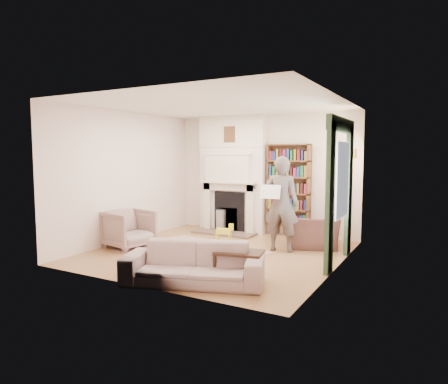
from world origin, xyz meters
The scene contains 25 objects.
floor centered at (0.00, 0.00, 0.00)m, with size 4.50×4.50×0.00m, color brown.
ceiling centered at (0.00, 0.00, 2.80)m, with size 4.50×4.50×0.00m, color white.
wall_back centered at (0.00, 2.25, 1.40)m, with size 4.50×4.50×0.00m, color white.
wall_front centered at (0.00, -2.25, 1.40)m, with size 4.50×4.50×0.00m, color white.
wall_left centered at (-2.25, 0.00, 1.40)m, with size 4.50×4.50×0.00m, color white.
wall_right centered at (2.25, 0.00, 1.40)m, with size 4.50×4.50×0.00m, color white.
fireplace centered at (-0.75, 2.05, 1.39)m, with size 1.70×0.58×2.80m.
bookcase centered at (0.65, 2.12, 1.18)m, with size 1.00×0.24×1.85m, color brown.
window centered at (2.23, 0.40, 1.45)m, with size 0.02×0.90×1.30m, color silver.
curtain_left centered at (2.20, -0.30, 1.20)m, with size 0.07×0.32×2.40m, color #2C412A.
curtain_right centered at (2.20, 1.10, 1.20)m, with size 0.07×0.32×2.40m, color #2C412A.
pelmet centered at (2.19, 0.40, 2.38)m, with size 0.09×1.70×0.24m, color #2C412A.
wall_sconce centered at (2.03, 1.50, 1.90)m, with size 0.20×0.24×0.24m, color gold, non-canonical shape.
rug centered at (-0.49, -0.19, 0.01)m, with size 2.51×1.93×0.01m, color beige.
armchair_reading centered at (1.47, 1.30, 0.33)m, with size 1.01×0.89×0.66m, color #452E25.
armchair_left centered at (-1.77, -0.52, 0.38)m, with size 0.82×0.84×0.76m, color #B6A396.
sofa centered at (0.60, -1.76, 0.30)m, with size 2.03×0.79×0.59m, color #BBAF9A.
man_reading centered at (1.02, 0.70, 0.93)m, with size 0.68×0.44×1.85m, color #564A45.
newspaper centered at (0.87, 0.50, 1.17)m, with size 0.39×0.02×0.27m, color white.
coffee_table centered at (1.12, -1.32, 0.23)m, with size 0.70×0.45×0.45m, color #351D12, non-canonical shape.
paraffin_heater centered at (-0.92, 1.75, 0.28)m, with size 0.24×0.24×0.55m, color #A3A4AB.
rocking_horse centered at (-0.28, 0.74, 0.21)m, with size 0.49×0.19×0.43m, color yellow, non-canonical shape.
board_game centered at (-0.24, -0.24, 0.03)m, with size 0.40×0.40×0.03m, color gold.
game_box_lid centered at (-0.91, 0.42, 0.04)m, with size 0.28×0.19×0.05m, color red.
comic_annuals centered at (0.32, -0.37, 0.02)m, with size 0.68×0.65×0.02m.
Camera 1 is at (3.75, -6.54, 1.90)m, focal length 32.00 mm.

